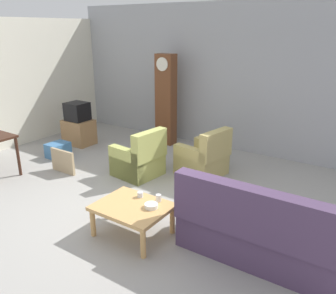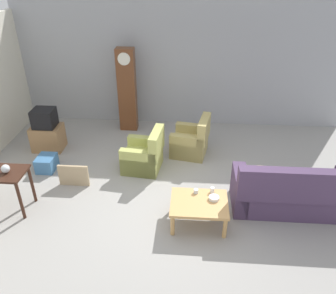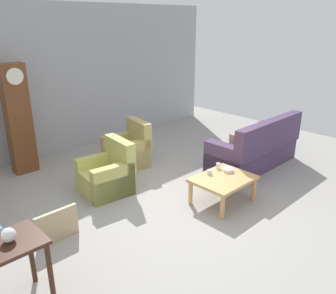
{
  "view_description": "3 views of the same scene",
  "coord_description": "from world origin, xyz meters",
  "px_view_note": "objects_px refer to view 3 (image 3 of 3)",
  "views": [
    {
      "loc": [
        3.12,
        -3.55,
        2.67
      ],
      "look_at": [
        0.47,
        0.43,
        1.0
      ],
      "focal_mm": 36.76,
      "sensor_mm": 36.0,
      "label": 1
    },
    {
      "loc": [
        0.3,
        -4.91,
        4.05
      ],
      "look_at": [
        -0.13,
        0.73,
        0.79
      ],
      "focal_mm": 36.16,
      "sensor_mm": 36.0,
      "label": 2
    },
    {
      "loc": [
        -3.7,
        -3.5,
        2.84
      ],
      "look_at": [
        -0.06,
        0.27,
        0.92
      ],
      "focal_mm": 37.17,
      "sensor_mm": 36.0,
      "label": 3
    }
  ],
  "objects_px": {
    "couch_floral": "(255,150)",
    "cup_white_porcelain": "(218,166)",
    "armchair_olive_far": "(128,151)",
    "grandfather_clock": "(18,120)",
    "coffee_table_wood": "(223,181)",
    "framed_picture_leaning": "(57,226)",
    "glass_dome_cloche": "(8,235)",
    "armchair_olive_near": "(107,176)",
    "bowl_white_stacked": "(228,170)",
    "cup_blue_rimmed": "(209,172)"
  },
  "relations": [
    {
      "from": "cup_white_porcelain",
      "to": "grandfather_clock",
      "type": "bearing_deg",
      "value": 122.54
    },
    {
      "from": "coffee_table_wood",
      "to": "couch_floral",
      "type": "bearing_deg",
      "value": 15.54
    },
    {
      "from": "coffee_table_wood",
      "to": "cup_blue_rimmed",
      "type": "bearing_deg",
      "value": 103.12
    },
    {
      "from": "armchair_olive_far",
      "to": "couch_floral",
      "type": "bearing_deg",
      "value": -45.3
    },
    {
      "from": "framed_picture_leaning",
      "to": "cup_white_porcelain",
      "type": "relative_size",
      "value": 6.15
    },
    {
      "from": "couch_floral",
      "to": "armchair_olive_far",
      "type": "bearing_deg",
      "value": 134.7
    },
    {
      "from": "glass_dome_cloche",
      "to": "cup_white_porcelain",
      "type": "xyz_separation_m",
      "value": [
        3.53,
        0.18,
        -0.38
      ]
    },
    {
      "from": "framed_picture_leaning",
      "to": "armchair_olive_far",
      "type": "bearing_deg",
      "value": 31.53
    },
    {
      "from": "couch_floral",
      "to": "bowl_white_stacked",
      "type": "xyz_separation_m",
      "value": [
        -1.42,
        -0.37,
        0.12
      ]
    },
    {
      "from": "couch_floral",
      "to": "armchair_olive_far",
      "type": "xyz_separation_m",
      "value": [
        -1.83,
        1.85,
        -0.05
      ]
    },
    {
      "from": "coffee_table_wood",
      "to": "cup_white_porcelain",
      "type": "xyz_separation_m",
      "value": [
        0.22,
        0.29,
        0.11
      ]
    },
    {
      "from": "grandfather_clock",
      "to": "bowl_white_stacked",
      "type": "bearing_deg",
      "value": -58.71
    },
    {
      "from": "framed_picture_leaning",
      "to": "cup_white_porcelain",
      "type": "distance_m",
      "value": 2.77
    },
    {
      "from": "armchair_olive_near",
      "to": "bowl_white_stacked",
      "type": "xyz_separation_m",
      "value": [
        1.4,
        -1.52,
        0.16
      ]
    },
    {
      "from": "grandfather_clock",
      "to": "bowl_white_stacked",
      "type": "distance_m",
      "value": 4.02
    },
    {
      "from": "glass_dome_cloche",
      "to": "bowl_white_stacked",
      "type": "distance_m",
      "value": 3.58
    },
    {
      "from": "grandfather_clock",
      "to": "cup_white_porcelain",
      "type": "height_order",
      "value": "grandfather_clock"
    },
    {
      "from": "grandfather_clock",
      "to": "framed_picture_leaning",
      "type": "bearing_deg",
      "value": -104.04
    },
    {
      "from": "couch_floral",
      "to": "cup_white_porcelain",
      "type": "distance_m",
      "value": 1.46
    },
    {
      "from": "cup_white_porcelain",
      "to": "bowl_white_stacked",
      "type": "height_order",
      "value": "cup_white_porcelain"
    },
    {
      "from": "couch_floral",
      "to": "grandfather_clock",
      "type": "relative_size",
      "value": 1.0
    },
    {
      "from": "couch_floral",
      "to": "armchair_olive_near",
      "type": "distance_m",
      "value": 3.04
    },
    {
      "from": "coffee_table_wood",
      "to": "bowl_white_stacked",
      "type": "xyz_separation_m",
      "value": [
        0.25,
        0.09,
        0.09
      ]
    },
    {
      "from": "couch_floral",
      "to": "grandfather_clock",
      "type": "height_order",
      "value": "grandfather_clock"
    },
    {
      "from": "grandfather_clock",
      "to": "armchair_olive_far",
      "type": "bearing_deg",
      "value": -35.46
    },
    {
      "from": "glass_dome_cloche",
      "to": "cup_blue_rimmed",
      "type": "height_order",
      "value": "glass_dome_cloche"
    },
    {
      "from": "framed_picture_leaning",
      "to": "bowl_white_stacked",
      "type": "height_order",
      "value": "bowl_white_stacked"
    },
    {
      "from": "coffee_table_wood",
      "to": "bowl_white_stacked",
      "type": "relative_size",
      "value": 5.38
    },
    {
      "from": "coffee_table_wood",
      "to": "bowl_white_stacked",
      "type": "bearing_deg",
      "value": 20.06
    },
    {
      "from": "armchair_olive_far",
      "to": "grandfather_clock",
      "type": "bearing_deg",
      "value": 144.54
    },
    {
      "from": "framed_picture_leaning",
      "to": "coffee_table_wood",
      "type": "bearing_deg",
      "value": -19.96
    },
    {
      "from": "couch_floral",
      "to": "cup_blue_rimmed",
      "type": "bearing_deg",
      "value": -172.83
    },
    {
      "from": "couch_floral",
      "to": "cup_white_porcelain",
      "type": "height_order",
      "value": "couch_floral"
    },
    {
      "from": "coffee_table_wood",
      "to": "framed_picture_leaning",
      "type": "height_order",
      "value": "framed_picture_leaning"
    },
    {
      "from": "bowl_white_stacked",
      "to": "armchair_olive_far",
      "type": "bearing_deg",
      "value": 100.45
    },
    {
      "from": "cup_white_porcelain",
      "to": "bowl_white_stacked",
      "type": "xyz_separation_m",
      "value": [
        0.02,
        -0.2,
        -0.02
      ]
    },
    {
      "from": "couch_floral",
      "to": "armchair_olive_near",
      "type": "xyz_separation_m",
      "value": [
        -2.81,
        1.14,
        -0.05
      ]
    },
    {
      "from": "armchair_olive_near",
      "to": "armchair_olive_far",
      "type": "height_order",
      "value": "same"
    },
    {
      "from": "framed_picture_leaning",
      "to": "grandfather_clock",
      "type": "bearing_deg",
      "value": 75.96
    },
    {
      "from": "coffee_table_wood",
      "to": "glass_dome_cloche",
      "type": "bearing_deg",
      "value": 178.11
    },
    {
      "from": "armchair_olive_far",
      "to": "grandfather_clock",
      "type": "relative_size",
      "value": 0.44
    },
    {
      "from": "couch_floral",
      "to": "armchair_olive_far",
      "type": "distance_m",
      "value": 2.6
    },
    {
      "from": "couch_floral",
      "to": "framed_picture_leaning",
      "type": "height_order",
      "value": "couch_floral"
    },
    {
      "from": "couch_floral",
      "to": "cup_blue_rimmed",
      "type": "distance_m",
      "value": 1.74
    },
    {
      "from": "armchair_olive_near",
      "to": "grandfather_clock",
      "type": "distance_m",
      "value": 2.13
    },
    {
      "from": "grandfather_clock",
      "to": "bowl_white_stacked",
      "type": "xyz_separation_m",
      "value": [
        2.06,
        -3.4,
        -0.59
      ]
    },
    {
      "from": "glass_dome_cloche",
      "to": "armchair_olive_near",
      "type": "bearing_deg",
      "value": 34.8
    },
    {
      "from": "couch_floral",
      "to": "framed_picture_leaning",
      "type": "bearing_deg",
      "value": 174.02
    },
    {
      "from": "coffee_table_wood",
      "to": "cup_white_porcelain",
      "type": "bearing_deg",
      "value": 51.78
    },
    {
      "from": "cup_white_porcelain",
      "to": "cup_blue_rimmed",
      "type": "distance_m",
      "value": 0.29
    }
  ]
}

